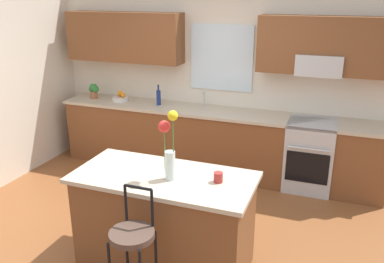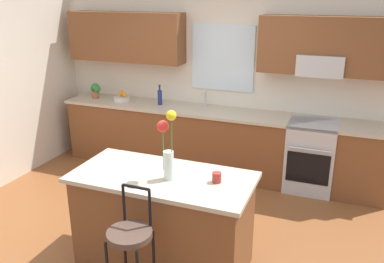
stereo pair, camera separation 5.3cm
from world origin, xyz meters
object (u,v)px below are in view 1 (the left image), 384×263
object	(u,v)px
oven_range	(310,155)
flower_vase	(169,146)
fruit_bowl_oranges	(120,98)
bottle_olive_oil	(159,97)
bar_stool_near	(133,240)
mug_ceramic	(218,177)
potted_plant_small	(94,90)
kitchen_island	(165,220)

from	to	relation	value
oven_range	flower_vase	xyz separation A→B (m)	(-1.04, -2.17, 0.77)
fruit_bowl_oranges	bottle_olive_oil	size ratio (longest dim) A/B	0.82
flower_vase	fruit_bowl_oranges	xyz separation A→B (m)	(-1.76, 2.20, -0.26)
oven_range	bar_stool_near	distance (m)	2.95
oven_range	bar_stool_near	xyz separation A→B (m)	(-1.12, -2.73, 0.18)
flower_vase	mug_ceramic	size ratio (longest dim) A/B	7.00
fruit_bowl_oranges	potted_plant_small	xyz separation A→B (m)	(-0.45, -0.01, 0.08)
kitchen_island	flower_vase	distance (m)	0.77
bar_stool_near	flower_vase	bearing A→B (deg)	82.16
flower_vase	bottle_olive_oil	size ratio (longest dim) A/B	2.14
bar_stool_near	fruit_bowl_oranges	bearing A→B (deg)	121.33
bar_stool_near	oven_range	bearing A→B (deg)	67.74
fruit_bowl_oranges	kitchen_island	bearing A→B (deg)	-52.02
kitchen_island	fruit_bowl_oranges	distance (m)	2.77
bar_stool_near	potted_plant_small	size ratio (longest dim) A/B	4.55
fruit_bowl_oranges	potted_plant_small	size ratio (longest dim) A/B	1.05
mug_ceramic	oven_range	bearing A→B (deg)	73.34
oven_range	flower_vase	distance (m)	2.52
bottle_olive_oil	fruit_bowl_oranges	bearing A→B (deg)	179.58
mug_ceramic	fruit_bowl_oranges	distance (m)	3.03
kitchen_island	bar_stool_near	distance (m)	0.63
mug_ceramic	fruit_bowl_oranges	bearing A→B (deg)	135.93
oven_range	potted_plant_small	bearing A→B (deg)	179.59
fruit_bowl_oranges	oven_range	bearing A→B (deg)	-0.60
fruit_bowl_oranges	bottle_olive_oil	xyz separation A→B (m)	(0.63, -0.00, 0.07)
flower_vase	bottle_olive_oil	bearing A→B (deg)	117.12
oven_range	flower_vase	world-z (taller)	flower_vase
flower_vase	potted_plant_small	world-z (taller)	flower_vase
mug_ceramic	bottle_olive_oil	size ratio (longest dim) A/B	0.31
mug_ceramic	flower_vase	bearing A→B (deg)	-167.79
flower_vase	potted_plant_small	bearing A→B (deg)	135.28
fruit_bowl_oranges	bottle_olive_oil	distance (m)	0.64
kitchen_island	potted_plant_small	world-z (taller)	potted_plant_small
bar_stool_near	mug_ceramic	distance (m)	0.88
kitchen_island	bar_stool_near	size ratio (longest dim) A/B	1.57
fruit_bowl_oranges	bottle_olive_oil	bearing A→B (deg)	-0.42
flower_vase	potted_plant_small	xyz separation A→B (m)	(-2.21, 2.19, -0.18)
oven_range	mug_ceramic	bearing A→B (deg)	-106.66
bar_stool_near	potted_plant_small	world-z (taller)	potted_plant_small
oven_range	fruit_bowl_oranges	size ratio (longest dim) A/B	3.83
bar_stool_near	potted_plant_small	distance (m)	3.51
oven_range	bottle_olive_oil	bearing A→B (deg)	179.35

